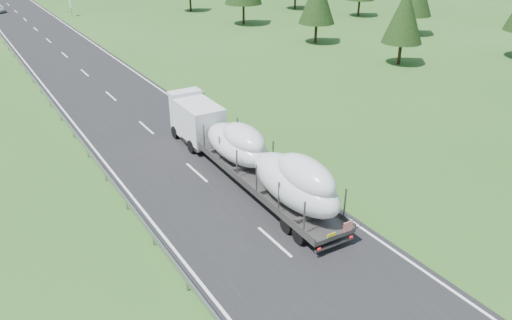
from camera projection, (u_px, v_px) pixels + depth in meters
road_surface at (7, 4)px, 94.64m from camera, size 10.00×400.00×0.02m
highway_sign at (70, 5)px, 82.04m from camera, size 0.08×0.90×2.60m
boat_truck at (250, 153)px, 29.96m from camera, size 2.90×18.19×3.97m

